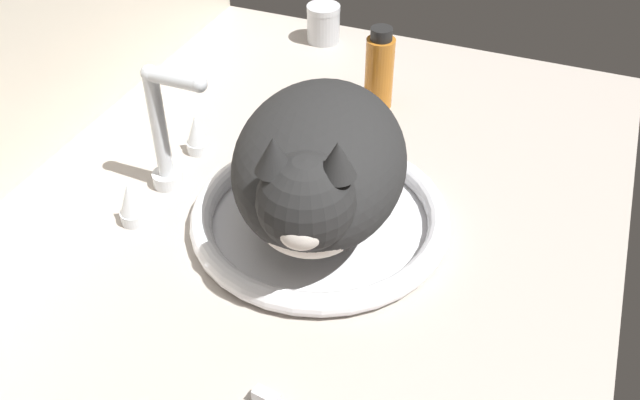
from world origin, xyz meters
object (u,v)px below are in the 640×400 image
object	(u,v)px
faucet	(166,143)
metal_jar	(323,23)
cat	(318,168)
sink_basin	(320,217)
amber_bottle	(378,70)

from	to	relation	value
faucet	metal_jar	distance (cm)	46.91
cat	sink_basin	bearing A→B (deg)	14.79
sink_basin	metal_jar	distance (cm)	50.09
metal_jar	faucet	bearing A→B (deg)	176.04
sink_basin	cat	bearing A→B (deg)	-165.21
sink_basin	cat	world-z (taller)	cat
sink_basin	metal_jar	size ratio (longest dim) A/B	4.87
sink_basin	amber_bottle	world-z (taller)	amber_bottle
sink_basin	metal_jar	world-z (taller)	metal_jar
metal_jar	amber_bottle	xyz separation A→B (cm)	(-17.10, -15.73, 2.80)
faucet	cat	world-z (taller)	cat
metal_jar	amber_bottle	distance (cm)	23.40
cat	metal_jar	bearing A→B (deg)	20.96
amber_bottle	sink_basin	bearing A→B (deg)	-175.44
faucet	cat	xyz separation A→B (cm)	(-1.84, -21.81, 3.41)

